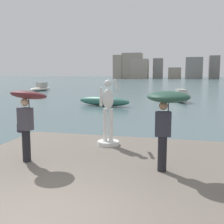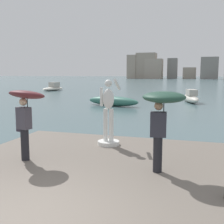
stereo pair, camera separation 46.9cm
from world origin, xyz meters
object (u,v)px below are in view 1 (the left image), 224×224
at_px(statue_white_figure, 108,118).
at_px(onlooker_right, 167,107).
at_px(boat_rightward, 180,97).
at_px(boat_mid, 104,101).
at_px(onlooker_left, 27,108).
at_px(boat_far, 41,88).

distance_m(statue_white_figure, onlooker_right, 3.00).
bearing_deg(statue_white_figure, boat_rightward, 83.45).
bearing_deg(boat_rightward, onlooker_right, -90.48).
relative_size(boat_mid, boat_rightward, 1.04).
bearing_deg(onlooker_right, statue_white_figure, 133.73).
xyz_separation_m(onlooker_left, onlooker_right, (3.65, 0.15, 0.09)).
bearing_deg(statue_white_figure, boat_mid, 106.24).
relative_size(statue_white_figure, onlooker_left, 1.11).
relative_size(onlooker_left, boat_rightward, 0.41).
relative_size(statue_white_figure, boat_far, 0.46).
bearing_deg(boat_mid, onlooker_left, -81.33).
bearing_deg(onlooker_right, boat_mid, 110.68).
relative_size(onlooker_left, onlooker_right, 1.01).
height_order(onlooker_right, boat_mid, onlooker_right).
distance_m(onlooker_right, boat_rightward, 21.31).
bearing_deg(onlooker_right, onlooker_left, -177.61).
xyz_separation_m(statue_white_figure, onlooker_right, (2.02, -2.11, 0.67)).
distance_m(onlooker_right, boat_mid, 17.51).
bearing_deg(boat_far, statue_white_figure, -58.49).
xyz_separation_m(statue_white_figure, boat_rightward, (2.20, 19.14, -0.84)).
xyz_separation_m(boat_mid, boat_rightward, (6.34, 4.94, 0.06)).
bearing_deg(statue_white_figure, onlooker_left, -125.68).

